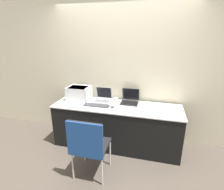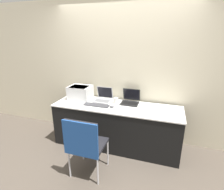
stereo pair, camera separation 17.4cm
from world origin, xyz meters
The scene contains 10 objects.
ground_plane centered at (0.00, 0.00, 0.00)m, with size 14.00×14.00×0.00m, color brown.
wall_back centered at (0.00, 0.75, 1.30)m, with size 8.00×0.05×2.60m.
table centered at (0.00, 0.33, 0.39)m, with size 2.25×0.68×0.78m.
printer centered at (-0.77, 0.47, 0.92)m, with size 0.42×0.34×0.25m.
laptop_left centered at (-0.31, 0.50, 0.84)m, with size 0.31×0.31×0.25m.
laptop_right centered at (0.20, 0.54, 0.84)m, with size 0.32×0.32×0.25m.
external_keyboard centered at (-0.34, 0.23, 0.79)m, with size 0.46×0.13×0.02m.
coffee_cup centered at (-0.04, 0.44, 0.84)m, with size 0.09×0.09×0.11m.
mouse centered at (-0.05, 0.23, 0.80)m, with size 0.07×0.06×0.03m.
chair centered at (-0.18, -0.58, 0.59)m, with size 0.49×0.47×0.94m.
Camera 2 is at (0.80, -2.40, 1.95)m, focal length 28.00 mm.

